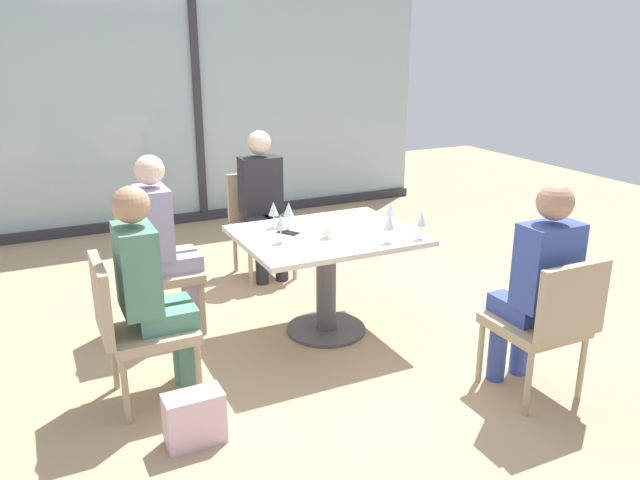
{
  "coord_description": "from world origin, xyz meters",
  "views": [
    {
      "loc": [
        -1.8,
        -3.64,
        2.0
      ],
      "look_at": [
        0.0,
        0.1,
        0.65
      ],
      "focal_mm": 35.23,
      "sensor_mm": 36.0,
      "label": 1
    }
  ],
  "objects_px": {
    "chair_near_window": "(259,218)",
    "wine_glass_3": "(391,209)",
    "person_side_end": "(150,284)",
    "wine_glass_5": "(281,223)",
    "chair_far_left": "(150,265)",
    "chair_front_right": "(548,319)",
    "wine_glass_1": "(390,223)",
    "cell_phone_on_table": "(288,233)",
    "dining_table_main": "(326,258)",
    "person_front_right": "(538,279)",
    "wine_glass_2": "(421,219)",
    "handbag_0": "(195,418)",
    "wine_glass_4": "(289,210)",
    "person_far_left": "(164,235)",
    "wine_glass_0": "(273,209)",
    "chair_side_end": "(133,322)",
    "coffee_cup": "(328,231)",
    "person_near_window": "(263,198)"
  },
  "relations": [
    {
      "from": "chair_near_window",
      "to": "wine_glass_3",
      "type": "distance_m",
      "value": 1.51
    },
    {
      "from": "wine_glass_0",
      "to": "person_near_window",
      "type": "bearing_deg",
      "value": 73.67
    },
    {
      "from": "dining_table_main",
      "to": "wine_glass_3",
      "type": "bearing_deg",
      "value": -9.84
    },
    {
      "from": "person_far_left",
      "to": "wine_glass_3",
      "type": "bearing_deg",
      "value": -22.63
    },
    {
      "from": "person_side_end",
      "to": "wine_glass_3",
      "type": "relative_size",
      "value": 6.81
    },
    {
      "from": "cell_phone_on_table",
      "to": "person_side_end",
      "type": "bearing_deg",
      "value": 170.98
    },
    {
      "from": "person_side_end",
      "to": "person_far_left",
      "type": "relative_size",
      "value": 1.0
    },
    {
      "from": "wine_glass_2",
      "to": "coffee_cup",
      "type": "xyz_separation_m",
      "value": [
        -0.54,
        0.28,
        -0.09
      ]
    },
    {
      "from": "wine_glass_3",
      "to": "chair_near_window",
      "type": "bearing_deg",
      "value": 108.06
    },
    {
      "from": "chair_side_end",
      "to": "person_side_end",
      "type": "relative_size",
      "value": 0.69
    },
    {
      "from": "chair_far_left",
      "to": "coffee_cup",
      "type": "height_order",
      "value": "chair_far_left"
    },
    {
      "from": "chair_side_end",
      "to": "wine_glass_4",
      "type": "height_order",
      "value": "wine_glass_4"
    },
    {
      "from": "person_front_right",
      "to": "chair_side_end",
      "type": "bearing_deg",
      "value": 157.66
    },
    {
      "from": "chair_far_left",
      "to": "wine_glass_4",
      "type": "bearing_deg",
      "value": -18.75
    },
    {
      "from": "handbag_0",
      "to": "wine_glass_1",
      "type": "bearing_deg",
      "value": 18.31
    },
    {
      "from": "chair_front_right",
      "to": "wine_glass_3",
      "type": "height_order",
      "value": "wine_glass_3"
    },
    {
      "from": "chair_front_right",
      "to": "chair_far_left",
      "type": "bearing_deg",
      "value": 134.8
    },
    {
      "from": "chair_side_end",
      "to": "person_front_right",
      "type": "relative_size",
      "value": 0.69
    },
    {
      "from": "cell_phone_on_table",
      "to": "handbag_0",
      "type": "relative_size",
      "value": 0.48
    },
    {
      "from": "person_far_left",
      "to": "wine_glass_1",
      "type": "distance_m",
      "value": 1.55
    },
    {
      "from": "chair_side_end",
      "to": "wine_glass_4",
      "type": "xyz_separation_m",
      "value": [
        1.18,
        0.56,
        0.37
      ]
    },
    {
      "from": "dining_table_main",
      "to": "wine_glass_4",
      "type": "relative_size",
      "value": 6.36
    },
    {
      "from": "wine_glass_2",
      "to": "wine_glass_5",
      "type": "height_order",
      "value": "same"
    },
    {
      "from": "chair_near_window",
      "to": "coffee_cup",
      "type": "relative_size",
      "value": 9.67
    },
    {
      "from": "person_side_end",
      "to": "person_far_left",
      "type": "height_order",
      "value": "same"
    },
    {
      "from": "coffee_cup",
      "to": "person_side_end",
      "type": "bearing_deg",
      "value": -168.4
    },
    {
      "from": "person_front_right",
      "to": "wine_glass_2",
      "type": "height_order",
      "value": "person_front_right"
    },
    {
      "from": "chair_far_left",
      "to": "wine_glass_3",
      "type": "bearing_deg",
      "value": -21.18
    },
    {
      "from": "chair_near_window",
      "to": "wine_glass_3",
      "type": "height_order",
      "value": "wine_glass_3"
    },
    {
      "from": "chair_side_end",
      "to": "person_far_left",
      "type": "relative_size",
      "value": 0.69
    },
    {
      "from": "chair_far_left",
      "to": "wine_glass_3",
      "type": "xyz_separation_m",
      "value": [
        1.55,
        -0.6,
        0.37
      ]
    },
    {
      "from": "wine_glass_1",
      "to": "chair_far_left",
      "type": "bearing_deg",
      "value": 147.14
    },
    {
      "from": "wine_glass_5",
      "to": "coffee_cup",
      "type": "distance_m",
      "value": 0.33
    },
    {
      "from": "wine_glass_0",
      "to": "coffee_cup",
      "type": "bearing_deg",
      "value": -57.31
    },
    {
      "from": "wine_glass_3",
      "to": "wine_glass_4",
      "type": "relative_size",
      "value": 1.0
    },
    {
      "from": "wine_glass_2",
      "to": "cell_phone_on_table",
      "type": "bearing_deg",
      "value": 146.53
    },
    {
      "from": "person_far_left",
      "to": "wine_glass_0",
      "type": "xyz_separation_m",
      "value": [
        0.71,
        -0.25,
        0.16
      ]
    },
    {
      "from": "chair_front_right",
      "to": "cell_phone_on_table",
      "type": "xyz_separation_m",
      "value": [
        -0.97,
        1.43,
        0.24
      ]
    },
    {
      "from": "person_side_end",
      "to": "wine_glass_5",
      "type": "xyz_separation_m",
      "value": [
        0.9,
        0.29,
        0.16
      ]
    },
    {
      "from": "chair_side_end",
      "to": "person_far_left",
      "type": "height_order",
      "value": "person_far_left"
    },
    {
      "from": "cell_phone_on_table",
      "to": "wine_glass_2",
      "type": "bearing_deg",
      "value": -66.63
    },
    {
      "from": "person_side_end",
      "to": "wine_glass_2",
      "type": "bearing_deg",
      "value": -1.11
    },
    {
      "from": "chair_front_right",
      "to": "wine_glass_1",
      "type": "distance_m",
      "value": 1.12
    },
    {
      "from": "wine_glass_2",
      "to": "wine_glass_5",
      "type": "distance_m",
      "value": 0.92
    },
    {
      "from": "person_front_right",
      "to": "wine_glass_0",
      "type": "distance_m",
      "value": 1.8
    },
    {
      "from": "chair_side_end",
      "to": "wine_glass_5",
      "type": "height_order",
      "value": "wine_glass_5"
    },
    {
      "from": "chair_far_left",
      "to": "person_side_end",
      "type": "height_order",
      "value": "person_side_end"
    },
    {
      "from": "person_side_end",
      "to": "wine_glass_5",
      "type": "bearing_deg",
      "value": 17.79
    },
    {
      "from": "person_side_end",
      "to": "cell_phone_on_table",
      "type": "distance_m",
      "value": 1.11
    },
    {
      "from": "wine_glass_2",
      "to": "wine_glass_0",
      "type": "bearing_deg",
      "value": 140.01
    }
  ]
}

